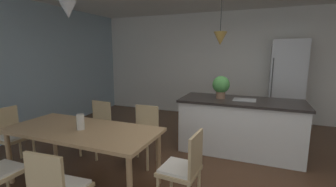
{
  "coord_description": "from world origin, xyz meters",
  "views": [
    {
      "loc": [
        0.3,
        -2.94,
        1.67
      ],
      "look_at": [
        -0.95,
        0.17,
        1.08
      ],
      "focal_mm": 24.74,
      "sensor_mm": 36.0,
      "label": 1
    }
  ],
  "objects": [
    {
      "name": "ground_plane",
      "position": [
        0.0,
        0.0,
        -0.02
      ],
      "size": [
        10.0,
        8.4,
        0.04
      ],
      "primitive_type": "cube",
      "color": "#4C301E"
    },
    {
      "name": "wall_back_kitchen",
      "position": [
        0.0,
        3.26,
        1.35
      ],
      "size": [
        10.0,
        0.12,
        2.7
      ],
      "primitive_type": "cube",
      "color": "white",
      "rests_on": "ground_plane"
    },
    {
      "name": "window_wall_left_glazing",
      "position": [
        -4.06,
        0.0,
        1.35
      ],
      "size": [
        0.06,
        8.4,
        2.7
      ],
      "primitive_type": "cube",
      "color": "#9EB7C6",
      "rests_on": "ground_plane"
    },
    {
      "name": "dining_table",
      "position": [
        -1.73,
        -0.77,
        0.67
      ],
      "size": [
        1.94,
        0.87,
        0.74
      ],
      "color": "tan",
      "rests_on": "ground_plane"
    },
    {
      "name": "chair_far_left",
      "position": [
        -2.17,
        0.04,
        0.47
      ],
      "size": [
        0.43,
        0.43,
        0.87
      ],
      "color": "tan",
      "rests_on": "ground_plane"
    },
    {
      "name": "chair_window_end",
      "position": [
        -3.08,
        -0.76,
        0.47
      ],
      "size": [
        0.43,
        0.43,
        0.87
      ],
      "color": "tan",
      "rests_on": "ground_plane"
    },
    {
      "name": "chair_far_right",
      "position": [
        -1.3,
        0.04,
        0.47
      ],
      "size": [
        0.41,
        0.41,
        0.87
      ],
      "color": "tan",
      "rests_on": "ground_plane"
    },
    {
      "name": "chair_kitchen_end",
      "position": [
        -0.39,
        -0.77,
        0.47
      ],
      "size": [
        0.42,
        0.42,
        0.87
      ],
      "color": "tan",
      "rests_on": "ground_plane"
    },
    {
      "name": "kitchen_island",
      "position": [
        0.03,
        1.01,
        0.46
      ],
      "size": [
        1.98,
        0.85,
        0.91
      ],
      "color": "silver",
      "rests_on": "ground_plane"
    },
    {
      "name": "refrigerator",
      "position": [
        0.85,
        2.86,
        0.98
      ],
      "size": [
        0.71,
        0.67,
        1.96
      ],
      "color": "silver",
      "rests_on": "ground_plane"
    },
    {
      "name": "pendant_over_table",
      "position": [
        -1.73,
        -0.86,
        2.14
      ],
      "size": [
        0.19,
        0.19,
        0.65
      ],
      "color": "black"
    },
    {
      "name": "pendant_over_island_main",
      "position": [
        -0.36,
        1.01,
        1.91
      ],
      "size": [
        0.22,
        0.22,
        0.9
      ],
      "color": "black"
    },
    {
      "name": "potted_plant_on_island",
      "position": [
        -0.32,
        1.01,
        1.12
      ],
      "size": [
        0.29,
        0.29,
        0.39
      ],
      "color": "#8C664C",
      "rests_on": "kitchen_island"
    },
    {
      "name": "vase_on_dining_table",
      "position": [
        -1.73,
        -0.79,
        0.83
      ],
      "size": [
        0.09,
        0.09,
        0.19
      ],
      "color": "silver",
      "rests_on": "dining_table"
    }
  ]
}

